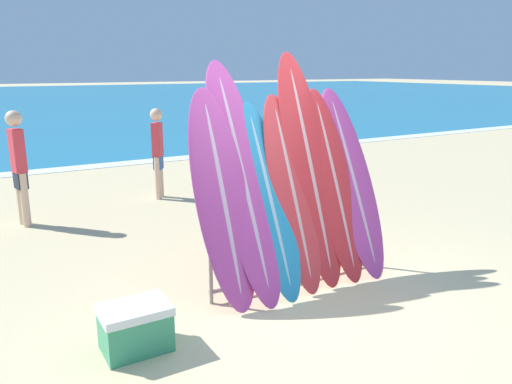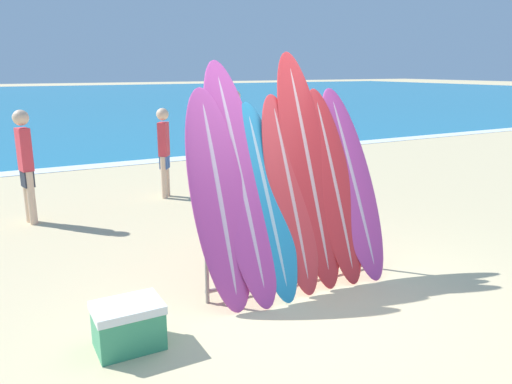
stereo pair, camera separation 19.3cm
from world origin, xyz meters
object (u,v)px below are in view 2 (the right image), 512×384
person_far_left (26,163)px  surfboard_slot_6 (352,181)px  person_near_water (235,128)px  cooler_box (128,325)px  person_mid_beach (164,149)px  surfboard_slot_1 (240,179)px  surfboard_slot_2 (267,199)px  surfboard_slot_4 (308,168)px  surfboard_slot_3 (290,192)px  surfboard_rack (292,244)px  surfboard_slot_0 (219,197)px  surfboard_slot_5 (333,184)px

person_far_left → surfboard_slot_6: bearing=-152.1°
person_near_water → cooler_box: person_near_water is taller
person_mid_beach → person_far_left: size_ratio=0.94×
surfboard_slot_1 → person_mid_beach: 4.14m
surfboard_slot_6 → surfboard_slot_2: bearing=-178.7°
surfboard_slot_1 → surfboard_slot_4: (0.82, -0.02, 0.04)m
person_far_left → cooler_box: bearing=172.9°
surfboard_slot_3 → cooler_box: bearing=-165.5°
surfboard_slot_1 → cooler_box: bearing=-156.3°
person_near_water → surfboard_slot_6: bearing=153.9°
surfboard_rack → person_mid_beach: (0.01, 4.25, 0.42)m
surfboard_slot_0 → person_mid_beach: size_ratio=1.32×
surfboard_rack → surfboard_slot_4: bearing=25.5°
surfboard_slot_1 → cooler_box: (-1.34, -0.59, -0.99)m
surfboard_slot_5 → person_near_water: bearing=74.7°
surfboard_slot_4 → person_far_left: 4.41m
surfboard_slot_3 → person_near_water: surfboard_slot_3 is taller
person_near_water → person_far_left: (-4.35, -1.86, -0.07)m
surfboard_slot_4 → surfboard_slot_5: size_ratio=1.19×
surfboard_slot_0 → surfboard_slot_4: bearing=3.8°
surfboard_slot_3 → person_near_water: 5.91m
cooler_box → person_near_water: bearing=56.7°
surfboard_slot_3 → person_mid_beach: 4.20m
surfboard_rack → cooler_box: 1.94m
surfboard_rack → surfboard_slot_3: surfboard_slot_3 is taller
surfboard_slot_1 → person_near_water: size_ratio=1.31×
surfboard_slot_2 → cooler_box: (-1.59, -0.48, -0.77)m
surfboard_slot_0 → cooler_box: surfboard_slot_0 is taller
surfboard_slot_0 → surfboard_slot_6: surfboard_slot_0 is taller
surfboard_slot_1 → person_near_water: surfboard_slot_1 is taller
surfboard_slot_1 → person_near_water: 6.03m
surfboard_slot_0 → surfboard_slot_3: size_ratio=1.04×
surfboard_slot_0 → surfboard_slot_1: bearing=18.4°
surfboard_slot_2 → surfboard_slot_6: 1.13m
surfboard_slot_1 → person_far_left: surfboard_slot_1 is taller
surfboard_slot_2 → cooler_box: surfboard_slot_2 is taller
surfboard_slot_3 → surfboard_rack: bearing=-89.7°
surfboard_slot_3 → person_near_water: (2.07, 5.53, -0.02)m
surfboard_slot_2 → surfboard_slot_5: size_ratio=0.94×
surfboard_slot_5 → surfboard_slot_6: (0.27, 0.02, -0.00)m
surfboard_slot_2 → cooler_box: bearing=-163.2°
surfboard_slot_3 → person_far_left: bearing=121.8°
surfboard_slot_0 → surfboard_slot_1: 0.32m
surfboard_slot_6 → surfboard_rack: bearing=-175.1°
surfboard_slot_5 → person_far_left: bearing=127.8°
surfboard_slot_1 → surfboard_slot_6: size_ratio=1.15×
surfboard_rack → person_near_water: person_near_water is taller
surfboard_slot_0 → surfboard_slot_2: 0.54m
surfboard_rack → person_far_left: 4.39m
surfboard_slot_1 → person_far_left: (-1.74, 3.56, -0.26)m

